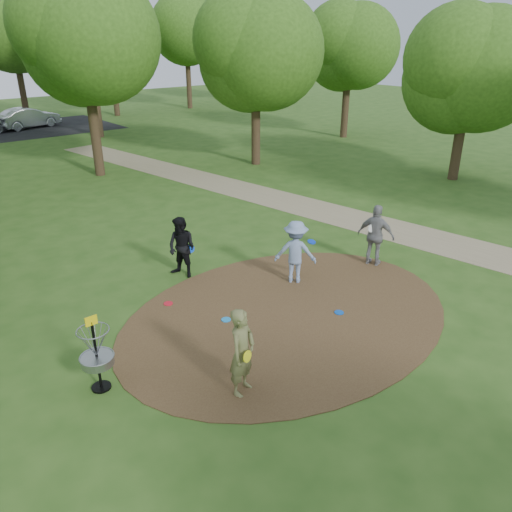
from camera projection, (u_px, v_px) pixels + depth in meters
ground at (289, 315)px, 11.70m from camera, size 100.00×100.00×0.00m
dirt_clearing at (289, 314)px, 11.70m from camera, size 8.40×8.40×0.02m
footpath at (388, 228)px, 16.91m from camera, size 7.55×39.89×0.01m
parking_lot at (8, 131)px, 33.92m from camera, size 14.00×8.00×0.01m
player_observer_with_disc at (242, 352)px, 8.85m from camera, size 0.73×0.62×1.71m
player_throwing_with_disc at (295, 252)px, 12.95m from camera, size 1.29×1.24×1.70m
player_walking_with_disc at (182, 248)px, 13.26m from camera, size 0.88×0.98×1.67m
player_waiting_with_disc at (376, 236)px, 13.91m from camera, size 0.77×1.13×1.77m
disc_ground_cyan at (226, 320)px, 11.45m from camera, size 0.22×0.22×0.02m
disc_ground_blue at (339, 312)px, 11.74m from camera, size 0.22×0.22×0.02m
disc_ground_red at (168, 303)px, 12.13m from camera, size 0.22×0.22×0.02m
car_right at (29, 118)px, 34.85m from camera, size 4.48×2.40×1.40m
disc_golf_basket at (95, 348)px, 8.92m from camera, size 0.63×0.63×1.54m
tree_ring at (125, 61)px, 16.49m from camera, size 37.22×45.77×9.19m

